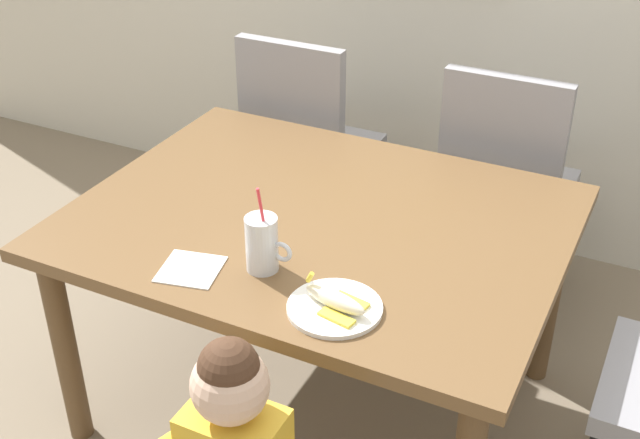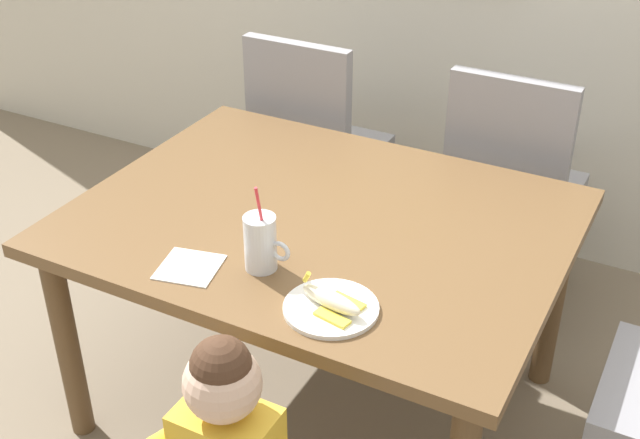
{
  "view_description": "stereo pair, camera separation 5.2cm",
  "coord_description": "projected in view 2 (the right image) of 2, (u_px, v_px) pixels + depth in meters",
  "views": [
    {
      "loc": [
        0.88,
        -1.78,
        1.9
      ],
      "look_at": [
        0.06,
        -0.11,
        0.77
      ],
      "focal_mm": 45.78,
      "sensor_mm": 36.0,
      "label": 1
    },
    {
      "loc": [
        0.93,
        -1.76,
        1.9
      ],
      "look_at": [
        0.06,
        -0.11,
        0.77
      ],
      "focal_mm": 45.78,
      "sensor_mm": 36.0,
      "label": 2
    }
  ],
  "objects": [
    {
      "name": "paper_napkin",
      "position": [
        190.0,
        267.0,
        2.09
      ],
      "size": [
        0.18,
        0.18,
        0.0
      ],
      "primitive_type": "cube",
      "rotation": [
        0.0,
        0.0,
        0.22
      ],
      "color": "white",
      "rests_on": "dining_table"
    },
    {
      "name": "snack_plate",
      "position": [
        331.0,
        308.0,
        1.94
      ],
      "size": [
        0.23,
        0.23,
        0.01
      ],
      "primitive_type": "cylinder",
      "color": "white",
      "rests_on": "dining_table"
    },
    {
      "name": "dining_chair_left",
      "position": [
        313.0,
        139.0,
        3.15
      ],
      "size": [
        0.44,
        0.45,
        0.96
      ],
      "rotation": [
        0.0,
        0.0,
        3.14
      ],
      "color": "gray",
      "rests_on": "ground"
    },
    {
      "name": "ground_plane",
      "position": [
        320.0,
        401.0,
        2.68
      ],
      "size": [
        24.0,
        24.0,
        0.0
      ],
      "primitive_type": "plane",
      "color": "#7A6B56"
    },
    {
      "name": "milk_cup",
      "position": [
        261.0,
        246.0,
        2.06
      ],
      "size": [
        0.13,
        0.08,
        0.25
      ],
      "color": "silver",
      "rests_on": "dining_table"
    },
    {
      "name": "dining_table",
      "position": [
        320.0,
        241.0,
        2.36
      ],
      "size": [
        1.37,
        1.07,
        0.71
      ],
      "color": "brown",
      "rests_on": "ground"
    },
    {
      "name": "dining_chair_right",
      "position": [
        511.0,
        180.0,
        2.86
      ],
      "size": [
        0.44,
        0.44,
        0.96
      ],
      "rotation": [
        0.0,
        0.0,
        3.14
      ],
      "color": "gray",
      "rests_on": "ground"
    },
    {
      "name": "peeled_banana",
      "position": [
        332.0,
        301.0,
        1.92
      ],
      "size": [
        0.18,
        0.12,
        0.07
      ],
      "rotation": [
        0.0,
        0.0,
        -0.2
      ],
      "color": "#F4EAC6",
      "rests_on": "snack_plate"
    }
  ]
}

